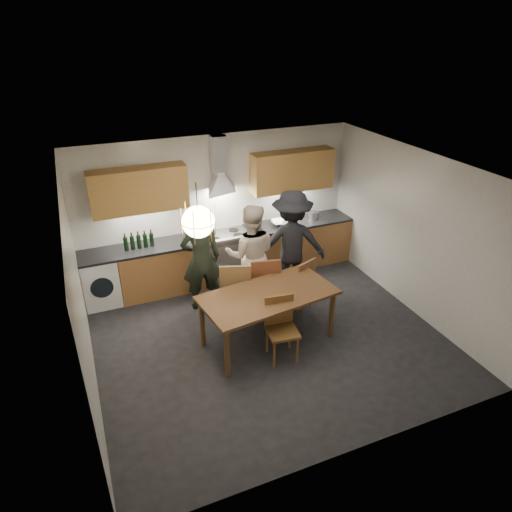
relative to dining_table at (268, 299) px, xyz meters
name	(u,v)px	position (x,y,z in m)	size (l,w,h in m)	color
ground	(268,337)	(0.03, 0.06, -0.72)	(5.00, 5.00, 0.00)	black
room_shell	(269,235)	(0.03, 0.06, 0.99)	(5.02, 4.52, 2.61)	white
counter_run	(226,256)	(0.06, 2.01, -0.27)	(5.00, 0.62, 0.90)	#B77B46
range_stove	(225,257)	(0.03, 2.00, -0.28)	(0.90, 0.60, 0.92)	silver
wall_fixtures	(220,179)	(0.03, 2.12, 1.15)	(4.30, 0.54, 1.10)	tan
pendant_lamp	(198,222)	(-0.97, -0.04, 1.38)	(0.43, 0.43, 0.70)	black
dining_table	(268,299)	(0.00, 0.00, 0.00)	(2.04, 1.22, 0.81)	brown
chair_back_left	(236,288)	(-0.26, 0.65, -0.12)	(0.61, 0.61, 1.05)	brown
chair_back_mid	(264,282)	(0.22, 0.66, -0.12)	(0.55, 0.55, 1.04)	brown
chair_back_right	(301,281)	(0.85, 0.57, -0.19)	(0.54, 0.54, 0.91)	brown
chair_front	(281,323)	(0.04, -0.36, -0.19)	(0.47, 0.47, 0.92)	brown
person_left	(201,259)	(-0.62, 1.26, 0.17)	(0.65, 0.43, 1.78)	black
person_mid	(251,255)	(0.18, 1.11, 0.15)	(0.85, 0.66, 1.74)	beige
person_right	(291,243)	(0.94, 1.17, 0.21)	(1.20, 0.69, 1.85)	black
mixing_bowl	(280,223)	(1.11, 1.99, 0.22)	(0.33, 0.33, 0.08)	silver
stock_pot	(313,216)	(1.83, 2.01, 0.25)	(0.18, 0.18, 0.13)	silver
wine_bottles	(139,240)	(-1.46, 2.01, 0.33)	(0.50, 0.07, 0.30)	black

